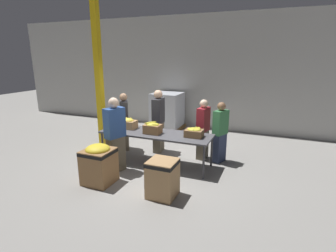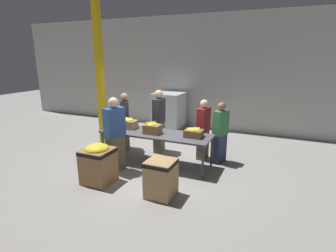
# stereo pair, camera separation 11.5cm
# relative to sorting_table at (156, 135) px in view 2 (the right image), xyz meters

# --- Properties ---
(ground_plane) EXTENTS (30.00, 30.00, 0.00)m
(ground_plane) POSITION_rel_sorting_table_xyz_m (0.00, 0.00, -0.75)
(ground_plane) COLOR gray
(wall_back) EXTENTS (16.00, 0.08, 4.00)m
(wall_back) POSITION_rel_sorting_table_xyz_m (0.00, 3.71, 1.25)
(wall_back) COLOR #B7B7B2
(wall_back) RESTS_ON ground_plane
(sorting_table) EXTENTS (2.73, 0.87, 0.80)m
(sorting_table) POSITION_rel_sorting_table_xyz_m (0.00, 0.00, 0.00)
(sorting_table) COLOR #4C4C51
(sorting_table) RESTS_ON ground_plane
(banana_box_0) EXTENTS (0.49, 0.31, 0.28)m
(banana_box_0) POSITION_rel_sorting_table_xyz_m (-0.87, 0.11, 0.18)
(banana_box_0) COLOR tan
(banana_box_0) RESTS_ON sorting_table
(banana_box_1) EXTENTS (0.39, 0.32, 0.28)m
(banana_box_1) POSITION_rel_sorting_table_xyz_m (-0.05, -0.07, 0.19)
(banana_box_1) COLOR olive
(banana_box_1) RESTS_ON sorting_table
(banana_box_2) EXTENTS (0.40, 0.32, 0.23)m
(banana_box_2) POSITION_rel_sorting_table_xyz_m (0.95, 0.05, 0.16)
(banana_box_2) COLOR olive
(banana_box_2) RESTS_ON sorting_table
(volunteer_0) EXTENTS (0.37, 0.51, 1.72)m
(volunteer_0) POSITION_rel_sorting_table_xyz_m (-0.68, -0.72, 0.11)
(volunteer_0) COLOR #6B604C
(volunteer_0) RESTS_ON ground_plane
(volunteer_1) EXTENTS (0.28, 0.49, 1.73)m
(volunteer_1) POSITION_rel_sorting_table_xyz_m (-0.30, 0.83, 0.11)
(volunteer_1) COLOR #6B604C
(volunteer_1) RESTS_ON ground_plane
(volunteer_2) EXTENTS (0.41, 0.48, 1.62)m
(volunteer_2) POSITION_rel_sorting_table_xyz_m (-1.26, 0.64, 0.05)
(volunteer_2) COLOR #6B604C
(volunteer_2) RESTS_ON ground_plane
(volunteer_3) EXTENTS (0.27, 0.45, 1.56)m
(volunteer_3) POSITION_rel_sorting_table_xyz_m (0.97, 0.79, 0.02)
(volunteer_3) COLOR #6B604C
(volunteer_3) RESTS_ON ground_plane
(volunteer_4) EXTENTS (0.35, 0.46, 1.53)m
(volunteer_4) POSITION_rel_sorting_table_xyz_m (1.42, 0.73, 0.01)
(volunteer_4) COLOR #2D3856
(volunteer_4) RESTS_ON ground_plane
(donation_bin_0) EXTENTS (0.59, 0.59, 0.85)m
(donation_bin_0) POSITION_rel_sorting_table_xyz_m (-0.68, -1.37, -0.30)
(donation_bin_0) COLOR olive
(donation_bin_0) RESTS_ON ground_plane
(donation_bin_1) EXTENTS (0.52, 0.52, 0.73)m
(donation_bin_1) POSITION_rel_sorting_table_xyz_m (0.77, -1.37, -0.36)
(donation_bin_1) COLOR tan
(donation_bin_1) RESTS_ON ground_plane
(support_pillar) EXTENTS (0.17, 0.17, 4.00)m
(support_pillar) POSITION_rel_sorting_table_xyz_m (-1.93, 0.51, 1.25)
(support_pillar) COLOR yellow
(support_pillar) RESTS_ON ground_plane
(pallet_stack_0) EXTENTS (1.09, 1.09, 1.33)m
(pallet_stack_0) POSITION_rel_sorting_table_xyz_m (-0.96, 3.04, -0.10)
(pallet_stack_0) COLOR olive
(pallet_stack_0) RESTS_ON ground_plane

